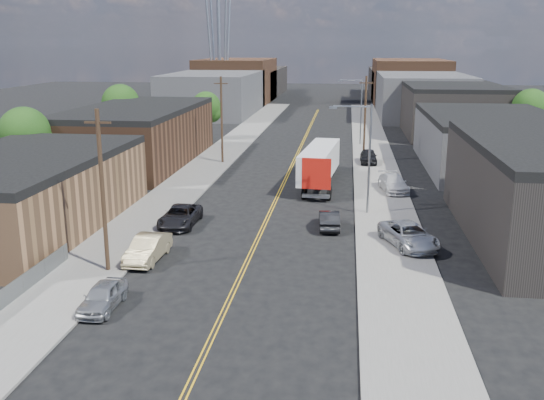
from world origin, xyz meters
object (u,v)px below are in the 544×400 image
(car_right_lot_b, at_px, (393,183))
(car_left_c, at_px, (180,216))
(car_left_b, at_px, (148,248))
(car_right_lot_c, at_px, (368,156))
(car_right_oncoming, at_px, (329,219))
(car_right_lot_a, at_px, (409,235))
(car_left_a, at_px, (103,296))
(semi_truck, at_px, (320,161))

(car_right_lot_b, bearing_deg, car_left_c, -152.53)
(car_left_b, height_order, car_right_lot_c, car_right_lot_c)
(car_right_oncoming, bearing_deg, car_right_lot_c, -102.24)
(car_left_c, bearing_deg, car_right_lot_a, -10.64)
(car_left_b, bearing_deg, car_right_oncoming, 38.85)
(car_left_b, bearing_deg, car_left_a, -87.67)
(semi_truck, bearing_deg, car_right_lot_a, -64.45)
(semi_truck, height_order, car_right_lot_c, semi_truck)
(car_right_lot_a, bearing_deg, car_right_lot_b, 69.82)
(car_right_oncoming, bearing_deg, car_left_b, 32.52)
(semi_truck, relative_size, car_left_b, 3.10)
(car_left_b, bearing_deg, car_right_lot_b, 52.73)
(semi_truck, xyz_separation_m, car_left_b, (-10.00, -23.59, -1.43))
(car_left_a, bearing_deg, car_right_lot_a, 35.34)
(car_left_b, relative_size, car_right_lot_c, 1.06)
(car_left_b, height_order, car_right_oncoming, car_left_b)
(car_left_b, distance_m, car_right_lot_c, 37.38)
(car_left_c, height_order, car_right_lot_c, car_right_lot_c)
(car_right_oncoming, bearing_deg, car_right_lot_b, -118.87)
(car_right_lot_a, xyz_separation_m, car_right_lot_c, (-1.84, 29.65, -0.00))
(semi_truck, relative_size, car_right_lot_c, 3.30)
(car_left_c, distance_m, car_right_lot_b, 21.31)
(semi_truck, height_order, car_left_c, semi_truck)
(car_right_lot_b, bearing_deg, car_right_lot_a, -99.70)
(car_left_a, relative_size, car_right_oncoming, 0.96)
(car_right_lot_b, relative_size, car_right_lot_c, 1.15)
(car_right_oncoming, xyz_separation_m, car_right_lot_a, (5.57, -3.91, 0.23))
(car_right_oncoming, height_order, car_right_lot_a, car_right_lot_a)
(semi_truck, distance_m, car_right_lot_a, 20.33)
(car_right_lot_a, bearing_deg, semi_truck, 90.11)
(car_left_a, height_order, car_right_lot_a, car_right_lot_a)
(car_left_b, relative_size, car_left_c, 0.90)
(car_right_lot_b, xyz_separation_m, car_right_lot_c, (-1.90, 13.60, 0.02))
(car_left_c, distance_m, car_right_oncoming, 11.42)
(car_left_c, height_order, car_right_lot_b, car_right_lot_b)
(car_left_c, bearing_deg, semi_truck, 57.85)
(car_right_lot_a, distance_m, car_right_lot_b, 16.05)
(car_right_oncoming, bearing_deg, semi_truck, -88.73)
(car_left_a, distance_m, car_right_lot_a, 20.78)
(car_left_a, bearing_deg, car_right_lot_b, 58.82)
(semi_truck, distance_m, car_left_a, 32.65)
(car_left_a, height_order, car_left_c, car_left_c)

